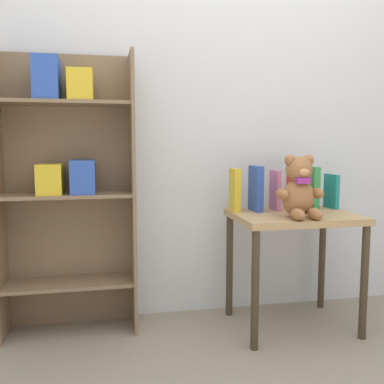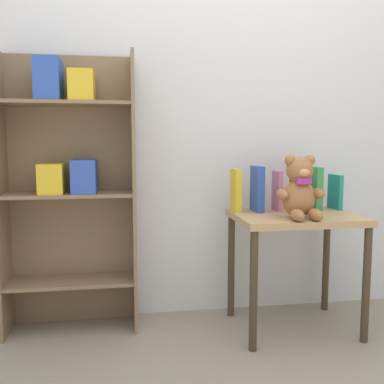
% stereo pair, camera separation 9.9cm
% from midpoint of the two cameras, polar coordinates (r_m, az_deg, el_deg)
% --- Properties ---
extents(wall_back, '(4.80, 0.06, 2.50)m').
position_cam_midpoint_polar(wall_back, '(2.60, 4.77, 11.51)').
color(wall_back, silver).
rests_on(wall_back, ground_plane).
extents(bookshelf_side, '(0.70, 0.26, 1.50)m').
position_cam_midpoint_polar(bookshelf_side, '(2.39, -14.92, 2.16)').
color(bookshelf_side, '#7F664C').
rests_on(bookshelf_side, ground_plane).
extents(display_table, '(0.66, 0.50, 0.64)m').
position_cam_midpoint_polar(display_table, '(2.41, 14.72, -5.13)').
color(display_table, tan).
rests_on(display_table, ground_plane).
extents(teddy_bear, '(0.25, 0.23, 0.32)m').
position_cam_midpoint_polar(teddy_bear, '(2.25, 15.42, 0.32)').
color(teddy_bear, '#99663D').
rests_on(teddy_bear, display_table).
extents(book_standing_yellow, '(0.04, 0.11, 0.24)m').
position_cam_midpoint_polar(book_standing_yellow, '(2.40, 7.05, 0.23)').
color(book_standing_yellow, gold).
rests_on(book_standing_yellow, display_table).
extents(book_standing_blue, '(0.04, 0.14, 0.25)m').
position_cam_midpoint_polar(book_standing_blue, '(2.42, 9.85, 0.41)').
color(book_standing_blue, '#2D51B7').
rests_on(book_standing_blue, display_table).
extents(book_standing_pink, '(0.02, 0.12, 0.23)m').
position_cam_midpoint_polar(book_standing_pink, '(2.47, 12.40, 0.16)').
color(book_standing_pink, '#D17093').
rests_on(book_standing_pink, display_table).
extents(book_standing_red, '(0.04, 0.13, 0.22)m').
position_cam_midpoint_polar(book_standing_red, '(2.53, 14.79, 0.12)').
color(book_standing_red, red).
rests_on(book_standing_red, display_table).
extents(book_standing_green, '(0.04, 0.12, 0.25)m').
position_cam_midpoint_polar(book_standing_green, '(2.58, 17.23, 0.48)').
color(book_standing_green, '#33934C').
rests_on(book_standing_green, display_table).
extents(book_standing_teal, '(0.03, 0.14, 0.20)m').
position_cam_midpoint_polar(book_standing_teal, '(2.63, 19.57, 0.02)').
color(book_standing_teal, teal).
rests_on(book_standing_teal, display_table).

